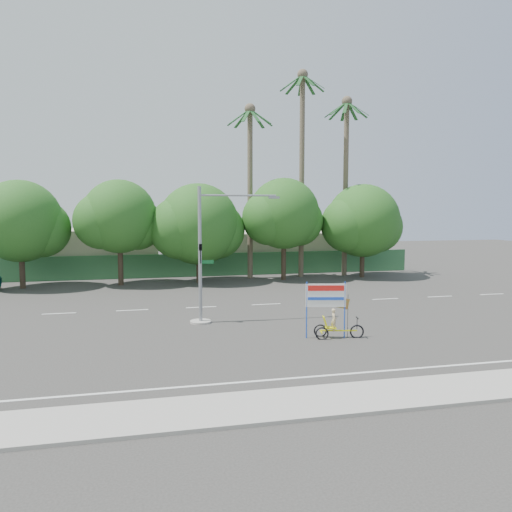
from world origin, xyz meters
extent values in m
plane|color=#33302D|center=(0.00, 0.00, 0.00)|extent=(120.00, 120.00, 0.00)
cube|color=gray|center=(0.00, -7.50, 0.06)|extent=(50.00, 2.40, 0.12)
cube|color=#336B3D|center=(0.00, 21.50, 1.00)|extent=(38.00, 0.08, 2.00)
cube|color=beige|center=(-10.00, 26.00, 2.00)|extent=(12.00, 8.00, 4.00)
cube|color=beige|center=(8.00, 26.00, 1.80)|extent=(14.00, 8.00, 3.60)
cylinder|color=#473828|center=(-14.00, 18.00, 1.76)|extent=(0.40, 0.40, 3.52)
sphere|color=#1A5017|center=(-14.00, 18.00, 4.96)|extent=(6.00, 6.00, 6.00)
sphere|color=#1A5017|center=(-12.65, 18.30, 4.40)|extent=(4.32, 4.32, 4.32)
cylinder|color=#473828|center=(-7.00, 18.00, 1.87)|extent=(0.40, 0.40, 3.74)
sphere|color=#1A5017|center=(-7.00, 18.00, 5.27)|extent=(5.60, 5.60, 5.60)
sphere|color=#1A5017|center=(-5.74, 18.30, 4.68)|extent=(4.03, 4.03, 4.03)
sphere|color=#1A5017|center=(-8.26, 17.75, 4.93)|extent=(4.26, 4.26, 4.26)
cylinder|color=#473828|center=(-1.00, 18.00, 1.65)|extent=(0.40, 0.40, 3.30)
sphere|color=#1A5017|center=(-1.00, 18.00, 4.65)|extent=(6.40, 6.40, 6.40)
sphere|color=#1A5017|center=(0.44, 18.30, 4.12)|extent=(4.61, 4.61, 4.61)
sphere|color=#1A5017|center=(-2.44, 17.75, 4.35)|extent=(4.86, 4.86, 4.86)
cylinder|color=#473828|center=(6.00, 18.00, 1.94)|extent=(0.40, 0.40, 3.87)
sphere|color=#1A5017|center=(6.00, 18.00, 5.46)|extent=(5.80, 5.80, 5.80)
sphere|color=#1A5017|center=(7.30, 18.30, 4.84)|extent=(4.18, 4.18, 4.18)
sphere|color=#1A5017|center=(4.70, 17.75, 5.10)|extent=(4.41, 4.41, 4.41)
cylinder|color=#473828|center=(13.00, 18.00, 1.72)|extent=(0.40, 0.40, 3.43)
sphere|color=#1A5017|center=(13.00, 18.00, 4.84)|extent=(6.20, 6.20, 6.20)
sphere|color=#1A5017|center=(14.39, 18.30, 4.29)|extent=(4.46, 4.46, 4.46)
sphere|color=#1A5017|center=(11.61, 17.75, 4.52)|extent=(4.71, 4.71, 4.71)
cylinder|color=#70604C|center=(8.00, 19.50, 8.50)|extent=(0.44, 0.44, 17.00)
sphere|color=#70604C|center=(8.00, 19.50, 17.00)|extent=(0.90, 0.90, 0.90)
cube|color=#1C4C21|center=(8.94, 19.50, 16.34)|extent=(1.91, 0.28, 1.36)
cube|color=#1C4C21|center=(8.72, 20.11, 16.34)|extent=(1.65, 1.44, 1.36)
cube|color=#1C4C21|center=(8.16, 20.43, 16.34)|extent=(0.61, 1.93, 1.36)
cube|color=#1C4C21|center=(7.53, 20.32, 16.34)|extent=(1.20, 1.80, 1.36)
cube|color=#1C4C21|center=(7.11, 19.82, 16.34)|extent=(1.89, 0.92, 1.36)
cube|color=#1C4C21|center=(7.11, 19.18, 16.34)|extent=(1.89, 0.92, 1.36)
cube|color=#1C4C21|center=(7.53, 18.68, 16.34)|extent=(1.20, 1.80, 1.36)
cube|color=#1C4C21|center=(8.16, 18.57, 16.34)|extent=(0.61, 1.93, 1.36)
cube|color=#1C4C21|center=(8.72, 18.89, 16.34)|extent=(1.65, 1.44, 1.36)
cylinder|color=#70604C|center=(12.00, 19.50, 7.50)|extent=(0.44, 0.44, 15.00)
sphere|color=#70604C|center=(12.00, 19.50, 15.00)|extent=(0.90, 0.90, 0.90)
cube|color=#1C4C21|center=(12.94, 19.50, 14.34)|extent=(1.91, 0.28, 1.36)
cube|color=#1C4C21|center=(12.72, 20.11, 14.34)|extent=(1.65, 1.44, 1.36)
cube|color=#1C4C21|center=(12.16, 20.43, 14.34)|extent=(0.61, 1.93, 1.36)
cube|color=#1C4C21|center=(11.53, 20.32, 14.34)|extent=(1.20, 1.80, 1.36)
cube|color=#1C4C21|center=(11.11, 19.82, 14.34)|extent=(1.89, 0.92, 1.36)
cube|color=#1C4C21|center=(11.11, 19.18, 14.34)|extent=(1.89, 0.92, 1.36)
cube|color=#1C4C21|center=(11.53, 18.68, 14.34)|extent=(1.20, 1.80, 1.36)
cube|color=#1C4C21|center=(12.16, 18.57, 14.34)|extent=(0.61, 1.93, 1.36)
cube|color=#1C4C21|center=(12.72, 18.89, 14.34)|extent=(1.65, 1.44, 1.36)
cylinder|color=#70604C|center=(3.50, 19.50, 7.00)|extent=(0.44, 0.44, 14.00)
sphere|color=#70604C|center=(3.50, 19.50, 14.00)|extent=(0.90, 0.90, 0.90)
cube|color=#1C4C21|center=(4.44, 19.50, 13.34)|extent=(1.91, 0.28, 1.36)
cube|color=#1C4C21|center=(4.22, 20.11, 13.34)|extent=(1.65, 1.44, 1.36)
cube|color=#1C4C21|center=(3.66, 20.43, 13.34)|extent=(0.61, 1.93, 1.36)
cube|color=#1C4C21|center=(3.03, 20.32, 13.34)|extent=(1.20, 1.80, 1.36)
cube|color=#1C4C21|center=(2.61, 19.82, 13.34)|extent=(1.89, 0.92, 1.36)
cube|color=#1C4C21|center=(2.61, 19.18, 13.34)|extent=(1.89, 0.92, 1.36)
cube|color=#1C4C21|center=(3.03, 18.68, 13.34)|extent=(1.20, 1.80, 1.36)
cube|color=#1C4C21|center=(3.66, 18.57, 13.34)|extent=(0.61, 1.93, 1.36)
cube|color=#1C4C21|center=(4.22, 18.89, 13.34)|extent=(1.65, 1.44, 1.36)
cylinder|color=gray|center=(-2.50, 4.00, 0.05)|extent=(1.10, 1.10, 0.10)
cylinder|color=gray|center=(-2.50, 4.00, 3.50)|extent=(0.18, 0.18, 7.00)
cylinder|color=gray|center=(-0.50, 4.00, 6.55)|extent=(4.00, 0.10, 0.10)
cube|color=gray|center=(1.40, 4.00, 6.45)|extent=(0.55, 0.20, 0.12)
imported|color=black|center=(-2.50, 3.78, 3.60)|extent=(0.16, 0.20, 1.00)
cube|color=#14662D|center=(-2.15, 4.00, 3.15)|extent=(0.70, 0.04, 0.18)
torus|color=black|center=(4.08, -0.65, 0.29)|extent=(0.65, 0.21, 0.65)
torus|color=black|center=(2.55, -0.04, 0.27)|extent=(0.61, 0.20, 0.61)
torus|color=black|center=(2.43, -0.57, 0.27)|extent=(0.61, 0.20, 0.61)
cube|color=yellow|center=(3.29, -0.48, 0.35)|extent=(1.61, 0.41, 0.06)
cube|color=yellow|center=(2.49, -0.30, 0.29)|extent=(0.18, 0.58, 0.05)
cube|color=yellow|center=(2.91, -0.40, 0.48)|extent=(0.56, 0.50, 0.06)
cube|color=yellow|center=(2.66, -0.34, 0.75)|extent=(0.30, 0.44, 0.52)
cylinder|color=black|center=(4.08, -0.65, 0.67)|extent=(0.03, 0.03, 0.53)
cube|color=black|center=(4.08, -0.65, 0.93)|extent=(0.13, 0.43, 0.04)
imported|color=#CCB284|center=(3.05, -0.43, 0.84)|extent=(0.32, 0.42, 1.04)
cylinder|color=blue|center=(1.83, -0.16, 1.30)|extent=(0.06, 0.06, 2.59)
cylinder|color=blue|center=(3.52, -0.53, 1.30)|extent=(0.06, 0.06, 2.59)
cube|color=white|center=(2.68, -0.34, 1.97)|extent=(1.79, 0.44, 1.06)
cube|color=red|center=(2.67, -0.38, 2.30)|extent=(1.60, 0.36, 0.25)
cube|color=blue|center=(2.67, -0.38, 1.82)|extent=(1.60, 0.36, 0.13)
cylinder|color=black|center=(3.66, -0.56, 1.01)|extent=(0.02, 0.02, 2.02)
cube|color=red|center=(3.33, -0.49, 1.63)|extent=(0.84, 0.20, 0.63)
camera|label=1|loc=(-5.40, -21.31, 5.89)|focal=35.00mm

